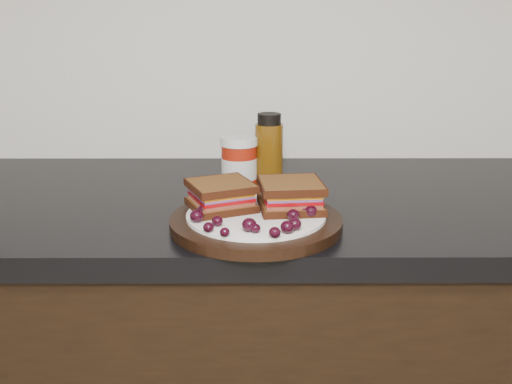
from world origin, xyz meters
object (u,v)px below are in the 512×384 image
plate (256,222)px  condiment_jar (239,164)px  sandwich_left (221,195)px  oil_bottle (269,152)px

plate → condiment_jar: 0.22m
plate → condiment_jar: bearing=98.7°
plate → sandwich_left: bearing=155.9°
plate → condiment_jar: size_ratio=2.60×
sandwich_left → plate: bearing=-47.5°
plate → sandwich_left: sandwich_left is taller
plate → oil_bottle: oil_bottle is taller
sandwich_left → condiment_jar: bearing=58.7°
plate → sandwich_left: 0.07m
sandwich_left → condiment_jar: 0.19m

